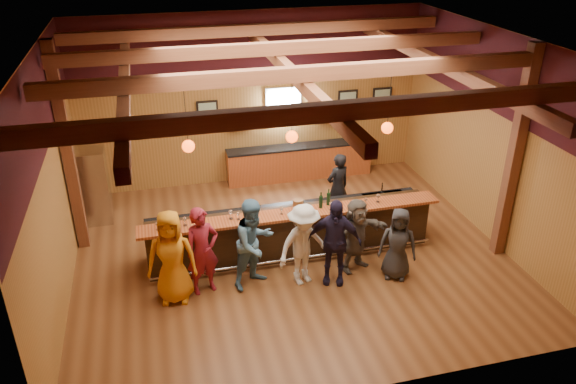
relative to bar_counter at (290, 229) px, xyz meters
The scene contains 27 objects.
room 2.69m from the bar_counter, 100.24° to the right, with size 9.04×9.00×4.52m.
bar_counter is the anchor object (origin of this frame).
back_bar_cabinet 3.76m from the bar_counter, 71.66° to the left, with size 4.00×0.52×0.95m.
window 4.17m from the bar_counter, 78.34° to the left, with size 0.95×0.09×0.95m.
framed_pictures 4.42m from the bar_counter, 66.46° to the left, with size 5.35×0.05×0.45m.
wine_shelves 3.97m from the bar_counter, 78.14° to the left, with size 3.00×0.18×0.30m.
pendant_lights 2.19m from the bar_counter, 96.37° to the right, with size 4.24×0.24×1.37m.
stainless_fridge 4.81m from the bar_counter, 149.24° to the left, with size 0.70×0.70×1.80m, color silver.
customer_orange 2.81m from the bar_counter, 156.51° to the right, with size 0.91×0.59×1.87m, color orange.
customer_redvest 2.23m from the bar_counter, 153.59° to the right, with size 0.65×0.43×1.79m, color maroon.
customer_denim 1.45m from the bar_counter, 134.60° to the right, with size 0.90×0.70×1.85m, color teal.
customer_white 1.23m from the bar_counter, 92.40° to the right, with size 1.11×0.64×1.72m, color silver.
customer_navy 1.45m from the bar_counter, 67.57° to the right, with size 1.06×0.44×1.81m, color #1F1831.
customer_brown 1.51m from the bar_counter, 41.23° to the right, with size 1.46×0.47×1.58m, color #5B5249.
customer_dark 2.33m from the bar_counter, 38.91° to the right, with size 0.74×0.48×1.52m, color #2A292C.
bartender 1.82m from the bar_counter, 37.33° to the left, with size 0.61×0.40×1.68m, color black.
ice_bucket 0.75m from the bar_counter, 67.37° to the right, with size 0.22×0.22×0.24m, color brown.
bottle_a 0.97m from the bar_counter, 23.83° to the right, with size 0.08×0.08×0.36m.
bottle_b 1.08m from the bar_counter, 12.35° to the right, with size 0.08×0.08×0.36m.
glass_a 2.86m from the bar_counter, behind, with size 0.08×0.08×0.17m.
glass_b 2.35m from the bar_counter, behind, with size 0.09×0.09×0.20m.
glass_c 1.52m from the bar_counter, 168.47° to the right, with size 0.09×0.09×0.20m.
glass_d 1.40m from the bar_counter, 164.32° to the right, with size 0.07×0.07×0.17m.
glass_e 0.82m from the bar_counter, 130.13° to the right, with size 0.07×0.07×0.16m.
glass_f 1.12m from the bar_counter, 28.80° to the right, with size 0.08×0.08×0.19m.
glass_g 1.73m from the bar_counter, 13.58° to the right, with size 0.08×0.08×0.17m.
glass_h 1.99m from the bar_counter, ahead, with size 0.08×0.08×0.19m.
Camera 1 is at (-2.61, -9.90, 6.62)m, focal length 35.00 mm.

